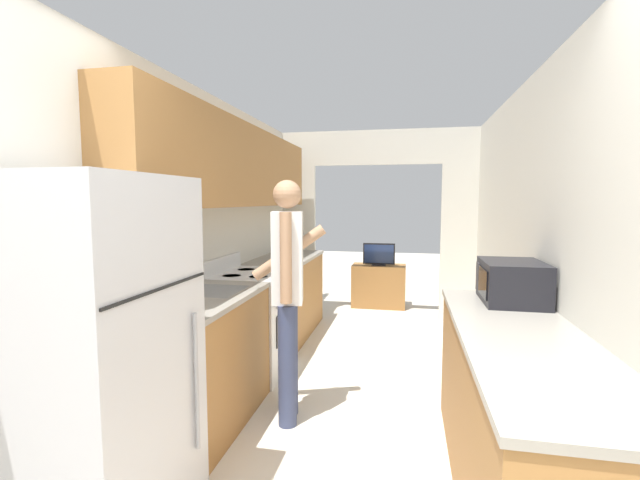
% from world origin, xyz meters
% --- Properties ---
extents(wall_left, '(0.38, 7.08, 2.50)m').
position_xyz_m(wall_left, '(-1.23, 2.17, 1.53)').
color(wall_left, silver).
rests_on(wall_left, ground_plane).
extents(wall_right, '(0.06, 7.08, 2.50)m').
position_xyz_m(wall_right, '(1.32, 1.74, 1.25)').
color(wall_right, silver).
rests_on(wall_right, ground_plane).
extents(wall_far_with_doorway, '(2.97, 0.06, 2.50)m').
position_xyz_m(wall_far_with_doorway, '(0.00, 4.71, 1.44)').
color(wall_far_with_doorway, silver).
rests_on(wall_far_with_doorway, ground_plane).
extents(counter_left, '(0.62, 3.54, 0.92)m').
position_xyz_m(counter_left, '(-0.99, 2.75, 0.46)').
color(counter_left, '#9E6B38').
rests_on(counter_left, ground_plane).
extents(counter_right, '(0.62, 2.05, 0.92)m').
position_xyz_m(counter_right, '(0.99, 1.22, 0.46)').
color(counter_right, '#9E6B38').
rests_on(counter_right, ground_plane).
extents(refrigerator, '(0.72, 0.76, 1.69)m').
position_xyz_m(refrigerator, '(-0.94, 0.56, 0.85)').
color(refrigerator, '#B7B7BC').
rests_on(refrigerator, ground_plane).
extents(range_oven, '(0.66, 0.79, 1.06)m').
position_xyz_m(range_oven, '(-0.98, 2.63, 0.47)').
color(range_oven, white).
rests_on(range_oven, ground_plane).
extents(person, '(0.55, 0.43, 1.72)m').
position_xyz_m(person, '(-0.41, 1.84, 0.93)').
color(person, '#384266').
rests_on(person, ground_plane).
extents(microwave, '(0.38, 0.49, 0.27)m').
position_xyz_m(microwave, '(1.08, 1.89, 1.06)').
color(microwave, black).
rests_on(microwave, counter_right).
extents(tv_cabinet, '(0.78, 0.42, 0.62)m').
position_xyz_m(tv_cabinet, '(0.01, 5.31, 0.31)').
color(tv_cabinet, '#9E6B38').
rests_on(tv_cabinet, ground_plane).
extents(television, '(0.46, 0.16, 0.33)m').
position_xyz_m(television, '(0.01, 5.26, 0.78)').
color(television, black).
rests_on(television, tv_cabinet).
extents(knife, '(0.11, 0.35, 0.02)m').
position_xyz_m(knife, '(-0.93, 3.19, 0.93)').
color(knife, '#B7B7BC').
rests_on(knife, counter_left).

